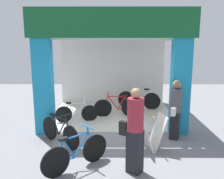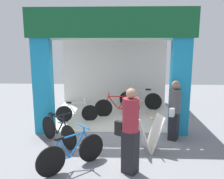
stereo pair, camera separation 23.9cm
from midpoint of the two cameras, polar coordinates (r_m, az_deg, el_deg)
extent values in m
plane|color=gray|center=(7.36, -0.99, -10.24)|extent=(17.02, 17.02, 0.00)
cube|color=beige|center=(9.10, -0.72, -5.93)|extent=(4.51, 3.70, 0.02)
cube|color=silver|center=(10.62, -0.56, 4.23)|extent=(4.51, 0.12, 2.80)
cube|color=#198CBF|center=(7.29, -16.85, 0.55)|extent=(0.53, 0.36, 2.80)
cube|color=#198CBF|center=(7.20, 14.99, 0.52)|extent=(0.53, 0.36, 2.80)
cube|color=#14592D|center=(6.72, -1.12, 15.62)|extent=(4.71, 0.20, 0.81)
cube|color=silver|center=(8.70, -0.77, 11.75)|extent=(4.51, 3.70, 0.06)
cylinder|color=black|center=(9.80, 8.75, -2.77)|extent=(0.67, 0.25, 0.69)
cylinder|color=black|center=(10.01, 2.70, -2.36)|extent=(0.67, 0.25, 0.69)
cylinder|color=silver|center=(9.85, 7.30, -2.82)|extent=(0.46, 0.17, 0.09)
cylinder|color=silver|center=(9.81, 6.78, -1.51)|extent=(0.30, 0.13, 0.52)
cylinder|color=silver|center=(9.88, 4.89, -1.34)|extent=(0.42, 0.16, 0.54)
cylinder|color=silver|center=(9.80, 5.68, 0.04)|extent=(0.64, 0.23, 0.05)
cylinder|color=silver|center=(9.77, 8.11, -1.45)|extent=(0.23, 0.10, 0.46)
cylinder|color=silver|center=(9.93, 3.30, -1.09)|extent=(0.21, 0.10, 0.48)
cylinder|color=silver|center=(9.85, 3.86, 0.59)|extent=(0.07, 0.05, 0.14)
cylinder|color=silver|center=(9.84, 3.93, 0.99)|extent=(0.17, 0.47, 0.03)
cube|color=black|center=(9.73, 7.59, 0.06)|extent=(0.23, 0.16, 0.05)
cylinder|color=black|center=(8.33, -12.24, -5.84)|extent=(0.57, 0.14, 0.57)
cylinder|color=black|center=(8.33, -6.17, -5.64)|extent=(0.57, 0.14, 0.57)
cylinder|color=white|center=(8.33, -10.80, -5.94)|extent=(0.38, 0.10, 0.07)
cylinder|color=white|center=(8.28, -10.30, -4.70)|extent=(0.25, 0.07, 0.43)
cylinder|color=white|center=(8.27, -8.41, -4.59)|extent=(0.35, 0.09, 0.44)
cylinder|color=white|center=(8.22, -9.22, -3.24)|extent=(0.54, 0.12, 0.05)
cylinder|color=white|center=(8.28, -11.62, -4.60)|extent=(0.19, 0.06, 0.38)
cylinder|color=white|center=(8.28, -6.80, -4.40)|extent=(0.17, 0.06, 0.39)
cylinder|color=white|center=(8.21, -7.40, -2.74)|extent=(0.05, 0.04, 0.12)
cylinder|color=white|center=(8.20, -7.47, -2.36)|extent=(0.10, 0.39, 0.03)
cube|color=black|center=(8.22, -11.13, -3.17)|extent=(0.18, 0.11, 0.04)
cylinder|color=black|center=(8.85, 3.59, -4.31)|extent=(0.65, 0.10, 0.65)
cylinder|color=black|center=(8.77, -2.95, -4.46)|extent=(0.65, 0.10, 0.65)
cylinder|color=red|center=(8.83, 2.06, -4.50)|extent=(0.44, 0.07, 0.08)
cylinder|color=red|center=(8.76, 1.48, -3.19)|extent=(0.29, 0.06, 0.49)
cylinder|color=red|center=(8.74, -0.55, -3.18)|extent=(0.40, 0.07, 0.51)
cylinder|color=red|center=(8.69, 0.27, -1.65)|extent=(0.63, 0.09, 0.05)
cylinder|color=red|center=(8.78, 2.89, -3.00)|extent=(0.22, 0.05, 0.44)
cylinder|color=red|center=(8.71, -2.30, -3.06)|extent=(0.20, 0.05, 0.45)
cylinder|color=red|center=(8.65, -1.72, -1.22)|extent=(0.06, 0.04, 0.14)
cylinder|color=red|center=(8.64, -1.65, -0.79)|extent=(0.07, 0.45, 0.03)
cube|color=black|center=(8.72, 2.32, -1.48)|extent=(0.21, 0.12, 0.05)
cylinder|color=black|center=(5.17, -14.64, -16.46)|extent=(0.51, 0.46, 0.64)
cylinder|color=black|center=(5.62, -5.36, -13.74)|extent=(0.51, 0.46, 0.64)
cylinder|color=blue|center=(5.27, -12.28, -16.05)|extent=(0.34, 0.32, 0.08)
cylinder|color=blue|center=(5.22, -11.50, -13.75)|extent=(0.23, 0.21, 0.48)
cylinder|color=blue|center=(5.36, -8.59, -12.86)|extent=(0.32, 0.29, 0.50)
cylinder|color=blue|center=(5.21, -9.83, -10.85)|extent=(0.48, 0.44, 0.05)
cylinder|color=blue|center=(5.12, -13.64, -14.08)|extent=(0.18, 0.17, 0.43)
cylinder|color=blue|center=(5.48, -6.25, -11.95)|extent=(0.17, 0.15, 0.45)
cylinder|color=blue|center=(5.33, -7.11, -9.41)|extent=(0.06, 0.06, 0.13)
cylinder|color=blue|center=(5.31, -7.21, -8.78)|extent=(0.32, 0.35, 0.03)
cube|color=black|center=(5.06, -12.86, -11.40)|extent=(0.21, 0.20, 0.05)
cylinder|color=black|center=(7.04, -15.57, -8.91)|extent=(0.49, 0.47, 0.64)
cylinder|color=black|center=(6.25, -10.87, -11.28)|extent=(0.49, 0.47, 0.64)
cylinder|color=black|center=(6.85, -14.55, -9.61)|extent=(0.33, 0.32, 0.08)
cylinder|color=black|center=(6.71, -14.24, -8.16)|extent=(0.23, 0.22, 0.48)
cylinder|color=black|center=(6.46, -12.79, -8.78)|extent=(0.31, 0.30, 0.50)
cylinder|color=black|center=(6.49, -13.49, -6.57)|extent=(0.47, 0.45, 0.05)
cylinder|color=black|center=(6.88, -15.19, -7.52)|extent=(0.18, 0.17, 0.43)
cylinder|color=black|center=(6.25, -11.47, -9.19)|extent=(0.16, 0.16, 0.44)
cylinder|color=black|center=(6.23, -12.04, -6.56)|extent=(0.06, 0.06, 0.13)
cylinder|color=black|center=(6.22, -12.11, -5.98)|extent=(0.33, 0.34, 0.03)
cube|color=black|center=(6.73, -14.91, -5.80)|extent=(0.21, 0.20, 0.05)
cube|color=silver|center=(6.09, 6.71, -10.38)|extent=(0.45, 0.60, 0.92)
cube|color=silver|center=(6.20, 9.58, -10.09)|extent=(0.45, 0.60, 0.92)
cylinder|color=olive|center=(5.99, 8.28, -6.18)|extent=(0.14, 0.53, 0.03)
cube|color=black|center=(5.14, 4.07, -14.52)|extent=(0.38, 0.37, 0.92)
cylinder|color=maroon|center=(4.85, 4.21, -5.99)|extent=(0.47, 0.47, 0.68)
sphere|color=tan|center=(4.74, 4.28, -0.89)|extent=(0.20, 0.20, 0.20)
cube|color=black|center=(5.10, 1.43, -9.16)|extent=(0.21, 0.19, 0.30)
cube|color=black|center=(7.00, 13.72, -8.28)|extent=(0.34, 0.36, 0.79)
cylinder|color=#4C4C51|center=(6.80, 14.00, -2.54)|extent=(0.42, 0.42, 0.65)
sphere|color=#8C664C|center=(6.71, 14.17, 1.13)|extent=(0.23, 0.23, 0.23)
cube|color=white|center=(6.60, 13.39, -5.17)|extent=(0.18, 0.22, 0.22)
camera|label=1|loc=(0.12, -90.87, -0.17)|focal=38.43mm
camera|label=2|loc=(0.12, 89.13, 0.17)|focal=38.43mm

